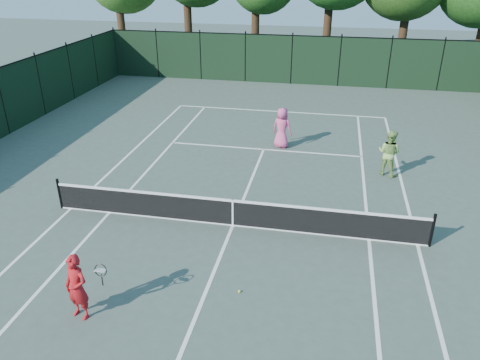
% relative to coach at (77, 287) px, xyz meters
% --- Properties ---
extents(ground, '(90.00, 90.00, 0.00)m').
position_rel_coach_xyz_m(ground, '(2.61, 4.61, -0.83)').
color(ground, '#414F45').
rests_on(ground, ground).
extents(sideline_doubles_left, '(0.10, 23.77, 0.01)m').
position_rel_coach_xyz_m(sideline_doubles_left, '(-2.88, 4.61, -0.83)').
color(sideline_doubles_left, white).
rests_on(sideline_doubles_left, ground).
extents(sideline_doubles_right, '(0.10, 23.77, 0.01)m').
position_rel_coach_xyz_m(sideline_doubles_right, '(8.09, 4.61, -0.83)').
color(sideline_doubles_right, white).
rests_on(sideline_doubles_right, ground).
extents(sideline_singles_left, '(0.10, 23.77, 0.01)m').
position_rel_coach_xyz_m(sideline_singles_left, '(-1.51, 4.61, -0.83)').
color(sideline_singles_left, white).
rests_on(sideline_singles_left, ground).
extents(sideline_singles_right, '(0.10, 23.77, 0.01)m').
position_rel_coach_xyz_m(sideline_singles_right, '(6.72, 4.61, -0.83)').
color(sideline_singles_right, white).
rests_on(sideline_singles_right, ground).
extents(baseline_far, '(10.97, 0.10, 0.01)m').
position_rel_coach_xyz_m(baseline_far, '(2.61, 16.50, -0.83)').
color(baseline_far, white).
rests_on(baseline_far, ground).
extents(service_line_far, '(8.23, 0.10, 0.01)m').
position_rel_coach_xyz_m(service_line_far, '(2.61, 11.01, -0.83)').
color(service_line_far, white).
rests_on(service_line_far, ground).
extents(center_service_line, '(0.10, 12.80, 0.01)m').
position_rel_coach_xyz_m(center_service_line, '(2.61, 4.61, -0.83)').
color(center_service_line, white).
rests_on(center_service_line, ground).
extents(tennis_net, '(11.69, 0.09, 1.06)m').
position_rel_coach_xyz_m(tennis_net, '(2.61, 4.61, -0.35)').
color(tennis_net, black).
rests_on(tennis_net, ground).
extents(fence_far, '(24.00, 0.05, 3.00)m').
position_rel_coach_xyz_m(fence_far, '(2.61, 22.61, 0.67)').
color(fence_far, black).
rests_on(fence_far, ground).
extents(coach, '(1.02, 0.54, 1.65)m').
position_rel_coach_xyz_m(coach, '(0.00, 0.00, 0.00)').
color(coach, '#B31419').
rests_on(coach, ground).
extents(player_pink, '(0.99, 0.80, 1.76)m').
position_rel_coach_xyz_m(player_pink, '(3.31, 11.46, 0.05)').
color(player_pink, '#D94C85').
rests_on(player_pink, ground).
extents(player_green, '(1.08, 1.01, 1.77)m').
position_rel_coach_xyz_m(player_green, '(7.57, 9.43, 0.05)').
color(player_green, '#8AB55A').
rests_on(player_green, ground).
extents(loose_ball_midcourt, '(0.07, 0.07, 0.07)m').
position_rel_coach_xyz_m(loose_ball_midcourt, '(3.43, 1.53, -0.80)').
color(loose_ball_midcourt, '#E7F231').
rests_on(loose_ball_midcourt, ground).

